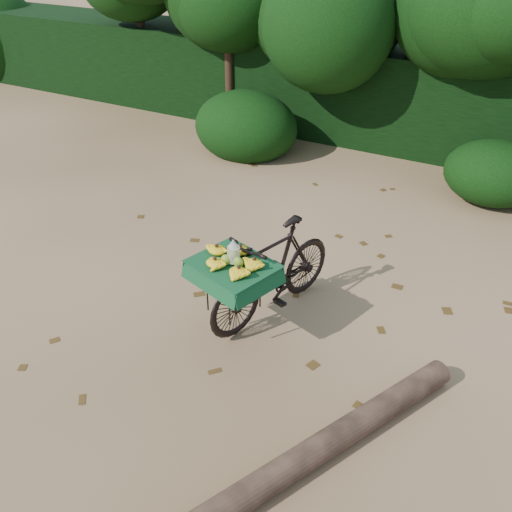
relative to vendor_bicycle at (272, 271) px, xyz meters
The scene contains 7 objects.
ground 0.65m from the vendor_bicycle, 15.27° to the right, with size 80.00×80.00×0.00m, color tan.
vendor_bicycle is the anchor object (origin of this frame).
fallen_log 2.14m from the vendor_bicycle, 53.39° to the right, with size 0.24×0.24×3.38m, color brown.
hedge_backdrop 6.24m from the vendor_bicycle, 87.60° to the left, with size 26.00×1.80×1.80m, color black.
tree_row 5.62m from the vendor_bicycle, 94.09° to the left, with size 14.50×2.00×4.00m, color black, non-canonical shape.
bush_clumps 4.30m from the vendor_bicycle, 79.79° to the left, with size 8.80×1.70×0.90m, color black, non-canonical shape.
leaf_litter 0.86m from the vendor_bicycle, 65.69° to the left, with size 7.00×7.30×0.01m, color #4A3113, non-canonical shape.
Camera 1 is at (2.00, -4.42, 4.01)m, focal length 38.00 mm.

